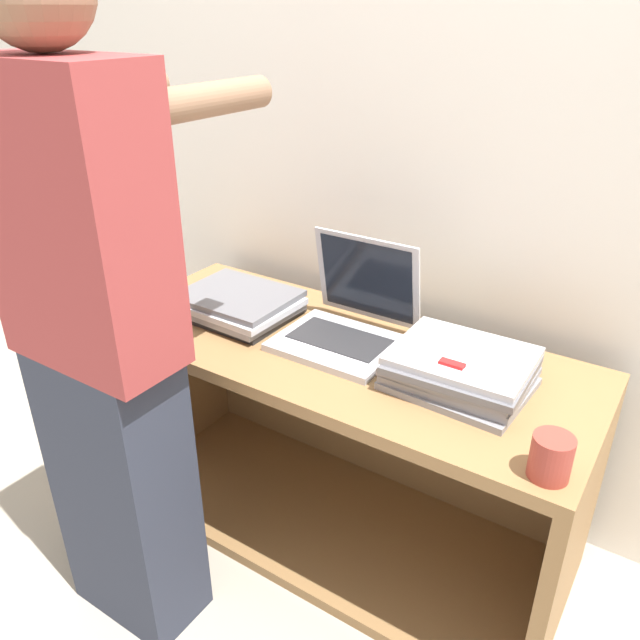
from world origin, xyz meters
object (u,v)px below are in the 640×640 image
object	(u,v)px
laptop_stack_left	(238,304)
person	(101,342)
laptop_open	(347,321)
mug	(551,457)
laptop_stack_right	(461,369)

from	to	relation	value
laptop_stack_left	person	world-z (taller)	person
laptop_open	mug	world-z (taller)	laptop_open
person	laptop_stack_right	bearing A→B (deg)	38.44
laptop_stack_left	laptop_stack_right	bearing A→B (deg)	-0.15
laptop_open	laptop_stack_right	bearing A→B (deg)	-8.31
laptop_stack_left	mug	world-z (taller)	mug
laptop_stack_left	mug	size ratio (longest dim) A/B	3.64
laptop_stack_right	person	xyz separation A→B (m)	(-0.66, -0.53, 0.12)
mug	person	bearing A→B (deg)	-161.95
person	laptop_stack_left	bearing A→B (deg)	95.30
laptop_stack_left	mug	xyz separation A→B (m)	(0.99, -0.22, 0.01)
laptop_open	laptop_stack_right	world-z (taller)	laptop_open
mug	laptop_stack_right	bearing A→B (deg)	141.57
laptop_open	laptop_stack_left	bearing A→B (deg)	-171.97
laptop_stack_right	mug	size ratio (longest dim) A/B	3.59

